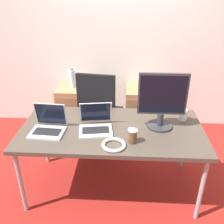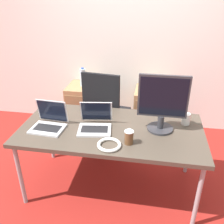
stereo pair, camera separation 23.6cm
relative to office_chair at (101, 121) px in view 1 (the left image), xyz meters
name	(u,v)px [view 1 (the left image)]	position (x,y,z in m)	size (l,w,h in m)	color
ground_plane	(112,185)	(0.18, -0.69, -0.42)	(14.00, 14.00, 0.00)	maroon
wall_back	(118,38)	(0.18, 0.79, 0.88)	(10.00, 0.05, 2.60)	silver
desk	(112,132)	(0.18, -0.69, 0.27)	(1.75, 0.87, 0.73)	#473D33
office_chair	(101,121)	(0.00, 0.00, 0.00)	(0.56, 0.59, 1.10)	#232326
cabinet_left	(75,108)	(-0.44, 0.52, -0.09)	(0.45, 0.48, 0.66)	#99754C
cabinet_right	(141,110)	(0.54, 0.52, -0.09)	(0.45, 0.48, 0.66)	#99754C
water_bottle	(72,79)	(-0.44, 0.52, 0.37)	(0.08, 0.08, 0.27)	silver
laptop_left	(96,124)	(0.03, -0.72, 0.36)	(0.34, 0.34, 0.25)	silver
laptop_right	(48,126)	(-0.41, -0.78, 0.37)	(0.32, 0.29, 0.25)	silver
monitor	(162,101)	(0.64, -0.64, 0.59)	(0.45, 0.24, 0.54)	#2D2D33
mouse	(130,130)	(0.36, -0.74, 0.33)	(0.05, 0.07, 0.03)	silver
coffee_cup_white	(183,115)	(0.89, -0.49, 0.37)	(0.08, 0.08, 0.11)	white
coffee_cup_brown	(133,136)	(0.38, -0.92, 0.38)	(0.08, 0.08, 0.12)	brown
cable_coil	(114,145)	(0.22, -0.99, 0.33)	(0.21, 0.21, 0.03)	white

